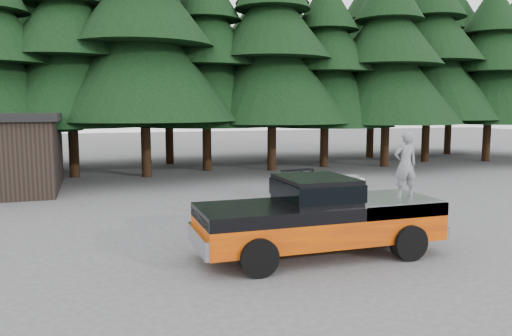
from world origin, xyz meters
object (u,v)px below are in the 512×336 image
object	(u,v)px
air_compressor	(348,188)
parked_car	(326,191)
man_on_bed	(405,164)
pickup_truck	(319,229)

from	to	relation	value
air_compressor	parked_car	bearing A→B (deg)	79.96
man_on_bed	air_compressor	bearing A→B (deg)	-9.97
air_compressor	parked_car	world-z (taller)	air_compressor
pickup_truck	air_compressor	size ratio (longest dim) A/B	8.72
man_on_bed	parked_car	bearing A→B (deg)	-89.02
pickup_truck	parked_car	bearing A→B (deg)	62.08
parked_car	pickup_truck	bearing A→B (deg)	-128.11
pickup_truck	air_compressor	xyz separation A→B (m)	(0.88, 0.24, 0.90)
pickup_truck	air_compressor	distance (m)	1.28
pickup_truck	man_on_bed	xyz separation A→B (m)	(2.24, -0.16, 1.48)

